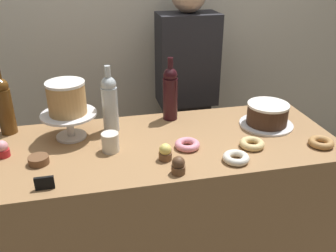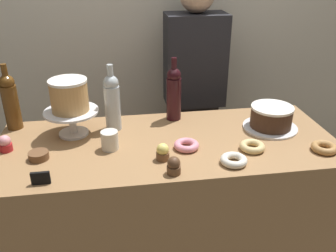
# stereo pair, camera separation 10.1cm
# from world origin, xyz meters

# --- Properties ---
(back_wall) EXTENTS (6.00, 0.05, 2.60)m
(back_wall) POSITION_xyz_m (0.00, 0.90, 1.30)
(back_wall) COLOR beige
(back_wall) RESTS_ON ground_plane
(display_counter) EXTENTS (1.57, 0.65, 0.93)m
(display_counter) POSITION_xyz_m (0.00, 0.00, 0.46)
(display_counter) COLOR #997047
(display_counter) RESTS_ON ground_plane
(cake_stand_pedestal) EXTENTS (0.25, 0.25, 0.12)m
(cake_stand_pedestal) POSITION_xyz_m (-0.44, 0.14, 1.01)
(cake_stand_pedestal) COLOR silver
(cake_stand_pedestal) RESTS_ON display_counter
(white_layer_cake) EXTENTS (0.17, 0.17, 0.15)m
(white_layer_cake) POSITION_xyz_m (-0.44, 0.14, 1.13)
(white_layer_cake) COLOR tan
(white_layer_cake) RESTS_ON cake_stand_pedestal
(silver_serving_platter) EXTENTS (0.27, 0.27, 0.01)m
(silver_serving_platter) POSITION_xyz_m (0.52, 0.06, 0.93)
(silver_serving_platter) COLOR white
(silver_serving_platter) RESTS_ON display_counter
(chocolate_round_cake) EXTENTS (0.20, 0.20, 0.11)m
(chocolate_round_cake) POSITION_xyz_m (0.52, 0.06, 0.99)
(chocolate_round_cake) COLOR #3D2619
(chocolate_round_cake) RESTS_ON silver_serving_platter
(wine_bottle_dark_red) EXTENTS (0.08, 0.08, 0.33)m
(wine_bottle_dark_red) POSITION_xyz_m (0.07, 0.25, 1.07)
(wine_bottle_dark_red) COLOR black
(wine_bottle_dark_red) RESTS_ON display_counter
(wine_bottle_clear) EXTENTS (0.08, 0.08, 0.33)m
(wine_bottle_clear) POSITION_xyz_m (-0.24, 0.18, 1.07)
(wine_bottle_clear) COLOR #B2BCC1
(wine_bottle_clear) RESTS_ON display_counter
(wine_bottle_amber) EXTENTS (0.08, 0.08, 0.33)m
(wine_bottle_amber) POSITION_xyz_m (-0.73, 0.26, 1.07)
(wine_bottle_amber) COLOR #5B3814
(wine_bottle_amber) RESTS_ON display_counter
(cupcake_lemon) EXTENTS (0.06, 0.06, 0.07)m
(cupcake_lemon) POSITION_xyz_m (-0.05, -0.15, 0.96)
(cupcake_lemon) COLOR brown
(cupcake_lemon) RESTS_ON display_counter
(cupcake_chocolate) EXTENTS (0.06, 0.06, 0.07)m
(cupcake_chocolate) POSITION_xyz_m (-0.02, -0.27, 0.96)
(cupcake_chocolate) COLOR brown
(cupcake_chocolate) RESTS_ON display_counter
(cupcake_strawberry) EXTENTS (0.06, 0.06, 0.07)m
(cupcake_strawberry) POSITION_xyz_m (-0.72, 0.02, 0.96)
(cupcake_strawberry) COLOR red
(cupcake_strawberry) RESTS_ON display_counter
(donut_glazed) EXTENTS (0.11, 0.11, 0.03)m
(donut_glazed) POSITION_xyz_m (0.36, -0.13, 0.94)
(donut_glazed) COLOR #E0C17F
(donut_glazed) RESTS_ON display_counter
(donut_sugar) EXTENTS (0.11, 0.11, 0.03)m
(donut_sugar) POSITION_xyz_m (0.24, -0.23, 0.94)
(donut_sugar) COLOR silver
(donut_sugar) RESTS_ON display_counter
(donut_pink) EXTENTS (0.11, 0.11, 0.03)m
(donut_pink) POSITION_xyz_m (0.07, -0.08, 0.94)
(donut_pink) COLOR pink
(donut_pink) RESTS_ON display_counter
(donut_maple) EXTENTS (0.11, 0.11, 0.03)m
(donut_maple) POSITION_xyz_m (0.66, -0.19, 0.94)
(donut_maple) COLOR #B27F47
(donut_maple) RESTS_ON display_counter
(cookie_stack) EXTENTS (0.08, 0.08, 0.03)m
(cookie_stack) POSITION_xyz_m (-0.56, -0.07, 0.94)
(cookie_stack) COLOR brown
(cookie_stack) RESTS_ON display_counter
(price_sign_chalkboard) EXTENTS (0.07, 0.01, 0.05)m
(price_sign_chalkboard) POSITION_xyz_m (-0.52, -0.26, 0.95)
(price_sign_chalkboard) COLOR black
(price_sign_chalkboard) RESTS_ON display_counter
(coffee_cup_ceramic) EXTENTS (0.08, 0.08, 0.08)m
(coffee_cup_ceramic) POSITION_xyz_m (-0.26, -0.03, 0.97)
(coffee_cup_ceramic) COLOR silver
(coffee_cup_ceramic) RESTS_ON display_counter
(barista_figure) EXTENTS (0.36, 0.22, 1.60)m
(barista_figure) POSITION_xyz_m (0.27, 0.65, 0.84)
(barista_figure) COLOR black
(barista_figure) RESTS_ON ground_plane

